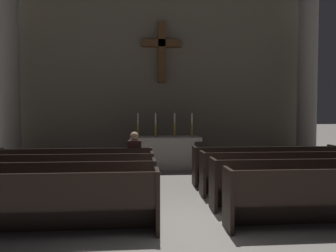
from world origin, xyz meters
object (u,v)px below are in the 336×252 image
Objects in this scene: column_left_third at (9,68)px; pew_left_row_3 at (66,176)px; pew_left_row_2 at (53,187)px; candlestick_inner_right at (175,129)px; pew_right_row_4 at (265,165)px; candlestick_outer_left at (138,129)px; pew_right_row_3 at (283,173)px; candlestick_outer_right at (192,129)px; pew_left_row_4 at (76,167)px; pew_left_row_1 at (35,204)px; lone_worshipper at (135,158)px; altar at (165,152)px; pew_right_row_2 at (307,183)px; candlestick_inner_left at (156,129)px; column_right_third at (307,71)px.

pew_left_row_3 is at bearing -57.92° from column_left_third.
pew_left_row_3 is at bearing 90.00° from pew_left_row_2.
candlestick_inner_right is (2.61, 3.55, 0.77)m from pew_left_row_3.
candlestick_outer_left is (-3.16, 2.50, 0.77)m from pew_right_row_4.
candlestick_outer_left is at bearing 141.66° from pew_right_row_4.
candlestick_outer_right is at bearing 112.31° from pew_right_row_3.
pew_left_row_4 is 1.00× the size of pew_right_row_3.
candlestick_inner_right is at bearing 119.47° from pew_right_row_3.
pew_left_row_1 is 3.17m from pew_left_row_4.
pew_left_row_4 is 3.69m from candlestick_inner_right.
column_left_third is at bearing 172.78° from candlestick_inner_right.
candlestick_outer_left is 0.56× the size of lone_worshipper.
altar is (2.31, 5.66, 0.06)m from pew_left_row_1.
pew_left_row_2 and pew_right_row_3 have the same top height.
candlestick_inner_left reaches higher than pew_right_row_2.
pew_right_row_3 is at bearing -67.69° from candlestick_outer_right.
candlestick_inner_right is 2.80m from lone_worshipper.
lone_worshipper reaches higher than pew_left_row_3.
pew_right_row_2 is 2.11m from pew_right_row_4.
pew_right_row_4 is 0.55× the size of column_right_third.
pew_left_row_2 is 0.55× the size of column_right_third.
pew_left_row_2 and pew_left_row_4 have the same top height.
altar is at bearing 67.83° from pew_left_row_1.
column_left_third is at bearing 112.67° from pew_left_row_1.
pew_right_row_2 is 9.37m from column_left_third.
candlestick_outer_left reaches higher than pew_left_row_3.
candlestick_inner_right reaches higher than pew_left_row_3.
pew_left_row_2 is 5.08m from candlestick_inner_left.
column_left_third is 9.90m from column_right_third.
pew_right_row_4 is 2.99m from candlestick_outer_right.
candlestick_inner_right reaches higher than altar.
candlestick_inner_right is (2.61, 2.50, 0.77)m from pew_left_row_4.
pew_right_row_4 is at bearing 12.88° from pew_left_row_3.
pew_left_row_4 is at bearing 90.00° from pew_left_row_2.
pew_left_row_2 is 5.35m from candlestick_inner_right.
pew_right_row_2 is at bearing 0.00° from pew_left_row_2.
candlestick_outer_left is 1.00× the size of candlestick_inner_left.
column_left_third reaches higher than altar.
pew_right_row_4 is 3.40m from altar.
candlestick_inner_left reaches higher than pew_right_row_4.
column_right_third is 2.97× the size of altar.
column_left_third is at bearing 122.08° from pew_left_row_3.
pew_left_row_3 is 2.73× the size of lone_worshipper.
candlestick_inner_left is (2.01, 3.55, 0.77)m from pew_left_row_3.
column_left_third is 5.67m from lone_worshipper.
pew_left_row_3 is at bearing -167.12° from pew_right_row_4.
altar reaches higher than pew_left_row_4.
candlestick_outer_left is 1.00× the size of candlestick_inner_right.
pew_left_row_2 is at bearing -90.00° from pew_left_row_3.
pew_left_row_3 is at bearing 180.00° from pew_right_row_3.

